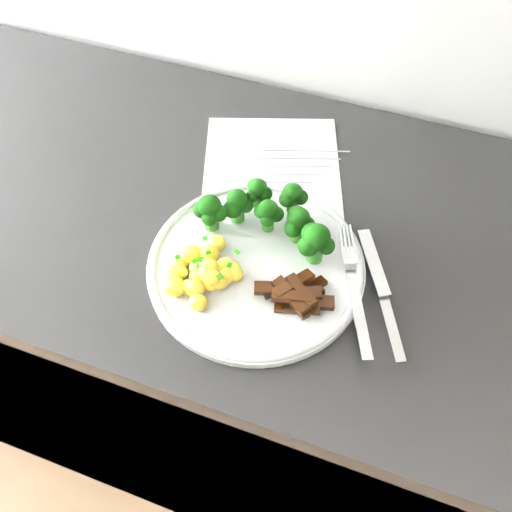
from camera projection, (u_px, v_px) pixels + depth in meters
The scene contains 8 objects.
counter at pixel (244, 348), 1.23m from camera, with size 2.47×0.62×0.93m.
recipe_paper at pixel (272, 184), 0.89m from camera, with size 0.31×0.37×0.00m.
plate at pixel (256, 265), 0.78m from camera, with size 0.31×0.31×0.02m.
broccoli at pixel (270, 214), 0.78m from camera, with size 0.21×0.11×0.07m.
potatoes at pixel (203, 271), 0.76m from camera, with size 0.10×0.12×0.04m.
beef_strips at pixel (296, 294), 0.74m from camera, with size 0.11×0.08×0.03m.
fork at pixel (355, 292), 0.74m from camera, with size 0.10×0.21×0.02m.
knife at pixel (386, 308), 0.74m from camera, with size 0.11×0.20×0.02m.
Camera 1 is at (0.07, 1.16, 1.58)m, focal length 38.55 mm.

